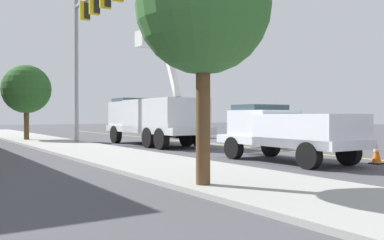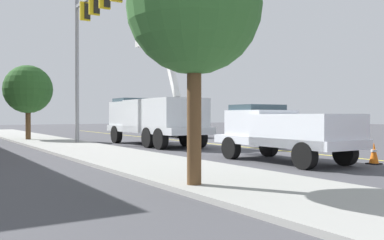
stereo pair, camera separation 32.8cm
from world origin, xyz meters
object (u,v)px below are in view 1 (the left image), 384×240
at_px(service_pickup_truck, 288,131).
at_px(passing_minivan, 174,124).
at_px(traffic_signal_mast, 90,28).
at_px(traffic_cone_leading, 377,153).
at_px(utility_bucket_truck, 153,116).
at_px(traffic_cone_mid_front, 157,135).

height_order(service_pickup_truck, passing_minivan, service_pickup_truck).
relative_size(service_pickup_truck, traffic_signal_mast, 0.63).
bearing_deg(passing_minivan, traffic_cone_leading, 168.47).
bearing_deg(traffic_cone_leading, passing_minivan, -11.53).
bearing_deg(traffic_signal_mast, traffic_cone_leading, -158.55).
bearing_deg(passing_minivan, utility_bucket_truck, 140.53).
relative_size(traffic_cone_mid_front, traffic_signal_mast, 0.09).
xyz_separation_m(passing_minivan, traffic_cone_leading, (-19.25, 3.93, -0.61)).
height_order(passing_minivan, traffic_signal_mast, traffic_signal_mast).
distance_m(passing_minivan, traffic_cone_leading, 19.66).
distance_m(utility_bucket_truck, traffic_cone_mid_front, 3.95).
distance_m(traffic_cone_leading, traffic_cone_mid_front, 15.53).
xyz_separation_m(utility_bucket_truck, traffic_cone_mid_front, (3.17, -2.01, -1.23)).
bearing_deg(traffic_signal_mast, service_pickup_truck, -164.27).
height_order(service_pickup_truck, traffic_cone_leading, service_pickup_truck).
distance_m(service_pickup_truck, traffic_signal_mast, 12.52).
xyz_separation_m(service_pickup_truck, traffic_cone_mid_front, (13.41, -2.32, -0.74)).
bearing_deg(utility_bucket_truck, service_pickup_truck, 178.29).
height_order(utility_bucket_truck, traffic_cone_leading, utility_bucket_truck).
bearing_deg(traffic_cone_mid_front, service_pickup_truck, 170.19).
distance_m(service_pickup_truck, traffic_cone_mid_front, 13.63).
relative_size(service_pickup_truck, traffic_cone_mid_front, 7.32).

